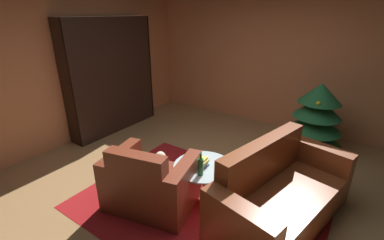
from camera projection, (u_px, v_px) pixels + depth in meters
ground_plane at (203, 188)px, 3.55m from camera, size 6.49×6.49×0.00m
wall_back at (279, 62)px, 5.13m from camera, size 5.53×0.06×2.58m
wall_left at (67, 69)px, 4.49m from camera, size 0.06×5.46×2.58m
area_rug at (198, 204)px, 3.26m from camera, size 2.81×2.07×0.01m
bookshelf_unit at (117, 76)px, 5.09m from camera, size 0.33×1.84×2.11m
armchair_red at (150, 184)px, 3.14m from camera, size 1.14×0.94×0.84m
couch_red at (279, 196)px, 2.92m from camera, size 1.16×1.92×0.89m
coffee_table at (203, 169)px, 3.23m from camera, size 0.73×0.73×0.46m
book_stack_on_table at (199, 162)px, 3.20m from camera, size 0.22×0.18×0.11m
bottle_on_table at (201, 166)px, 3.00m from camera, size 0.06×0.06×0.28m
decorated_tree at (316, 118)px, 4.30m from camera, size 0.91×0.91×1.17m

